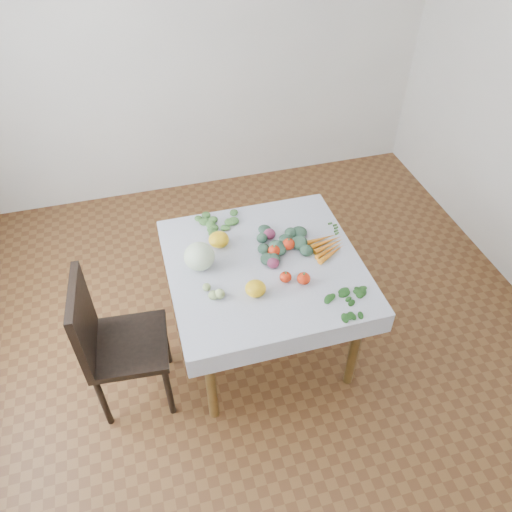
{
  "coord_description": "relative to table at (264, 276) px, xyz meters",
  "views": [
    {
      "loc": [
        -0.61,
        -2.02,
        2.8
      ],
      "look_at": [
        -0.05,
        0.01,
        0.82
      ],
      "focal_mm": 35.0,
      "sensor_mm": 36.0,
      "label": 1
    }
  ],
  "objects": [
    {
      "name": "tomato_d",
      "position": [
        0.17,
        -0.21,
        0.14
      ],
      "size": [
        0.09,
        0.09,
        0.07
      ],
      "primitive_type": "ellipsoid",
      "rotation": [
        0.0,
        0.0,
        0.1
      ],
      "color": "red",
      "rests_on": "tablecloth"
    },
    {
      "name": "tablecloth",
      "position": [
        0.0,
        0.0,
        0.1
      ],
      "size": [
        1.12,
        1.12,
        0.01
      ],
      "primitive_type": "cube",
      "color": "white",
      "rests_on": "table"
    },
    {
      "name": "table",
      "position": [
        0.0,
        0.0,
        0.0
      ],
      "size": [
        1.0,
        1.0,
        0.75
      ],
      "color": "brown",
      "rests_on": "ground"
    },
    {
      "name": "dill_bunch",
      "position": [
        -0.18,
        0.42,
        0.12
      ],
      "size": [
        0.27,
        0.2,
        0.03
      ],
      "color": "#467F3A",
      "rests_on": "tablecloth"
    },
    {
      "name": "tomato_c",
      "position": [
        0.07,
        -0.17,
        0.13
      ],
      "size": [
        0.08,
        0.08,
        0.06
      ],
      "primitive_type": "ellipsoid",
      "rotation": [
        0.0,
        0.0,
        -0.15
      ],
      "color": "red",
      "rests_on": "tablecloth"
    },
    {
      "name": "onion_a",
      "position": [
        0.09,
        0.21,
        0.13
      ],
      "size": [
        0.09,
        0.09,
        0.06
      ],
      "primitive_type": "ellipsoid",
      "rotation": [
        0.0,
        0.0,
        -0.18
      ],
      "color": "#5B1A3A",
      "rests_on": "tablecloth"
    },
    {
      "name": "tomato_b",
      "position": [
        0.08,
        0.06,
        0.14
      ],
      "size": [
        0.08,
        0.08,
        0.07
      ],
      "primitive_type": "ellipsoid",
      "rotation": [
        0.0,
        0.0,
        -0.05
      ],
      "color": "red",
      "rests_on": "tablecloth"
    },
    {
      "name": "cabbage",
      "position": [
        -0.37,
        0.08,
        0.18
      ],
      "size": [
        0.21,
        0.21,
        0.16
      ],
      "primitive_type": "ellipsoid",
      "rotation": [
        0.0,
        0.0,
        0.22
      ],
      "color": "silver",
      "rests_on": "tablecloth"
    },
    {
      "name": "back_wall",
      "position": [
        0.0,
        2.0,
        0.7
      ],
      "size": [
        4.0,
        0.04,
        2.7
      ],
      "primitive_type": "cube",
      "color": "silver",
      "rests_on": "ground"
    },
    {
      "name": "basil_bunch",
      "position": [
        0.35,
        -0.43,
        0.11
      ],
      "size": [
        0.25,
        0.21,
        0.01
      ],
      "color": "#21541A",
      "rests_on": "tablecloth"
    },
    {
      "name": "tomatillo_cluster",
      "position": [
        -0.36,
        -0.16,
        0.12
      ],
      "size": [
        0.09,
        0.1,
        0.04
      ],
      "color": "#99B066",
      "rests_on": "tablecloth"
    },
    {
      "name": "carrot_bunch",
      "position": [
        0.41,
        0.03,
        0.12
      ],
      "size": [
        0.22,
        0.24,
        0.03
      ],
      "color": "orange",
      "rests_on": "tablecloth"
    },
    {
      "name": "onion_b",
      "position": [
        0.04,
        -0.04,
        0.13
      ],
      "size": [
        0.09,
        0.09,
        0.06
      ],
      "primitive_type": "ellipsoid",
      "rotation": [
        0.0,
        0.0,
        0.42
      ],
      "color": "#5B1A3A",
      "rests_on": "tablecloth"
    },
    {
      "name": "ground",
      "position": [
        0.0,
        0.0,
        -0.65
      ],
      "size": [
        4.0,
        4.0,
        0.0
      ],
      "primitive_type": "plane",
      "color": "brown"
    },
    {
      "name": "heirloom_back",
      "position": [
        -0.22,
        0.23,
        0.15
      ],
      "size": [
        0.16,
        0.16,
        0.09
      ],
      "primitive_type": "ellipsoid",
      "rotation": [
        0.0,
        0.0,
        0.32
      ],
      "color": "yellow",
      "rests_on": "tablecloth"
    },
    {
      "name": "kale_bunch",
      "position": [
        0.14,
        0.14,
        0.13
      ],
      "size": [
        0.35,
        0.34,
        0.05
      ],
      "color": "#32513F",
      "rests_on": "tablecloth"
    },
    {
      "name": "tomato_a",
      "position": [
        0.18,
        0.09,
        0.14
      ],
      "size": [
        0.08,
        0.08,
        0.07
      ],
      "primitive_type": "ellipsoid",
      "rotation": [
        0.0,
        0.0,
        0.09
      ],
      "color": "red",
      "rests_on": "tablecloth"
    },
    {
      "name": "heirloom_front",
      "position": [
        -0.11,
        -0.22,
        0.14
      ],
      "size": [
        0.14,
        0.14,
        0.08
      ],
      "primitive_type": "ellipsoid",
      "rotation": [
        0.0,
        0.0,
        -0.2
      ],
      "color": "yellow",
      "rests_on": "tablecloth"
    },
    {
      "name": "chair",
      "position": [
        -0.94,
        -0.15,
        -0.1
      ],
      "size": [
        0.47,
        0.47,
        0.97
      ],
      "color": "black",
      "rests_on": "ground"
    }
  ]
}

